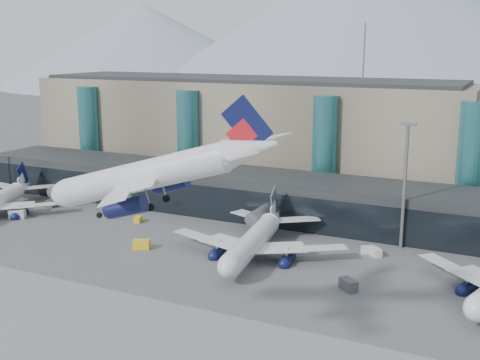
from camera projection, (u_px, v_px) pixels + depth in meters
name	position (u px, v px, depth m)	size (l,w,h in m)	color
ground	(142.00, 313.00, 92.76)	(900.00, 900.00, 0.00)	#515154
runway_strip	(77.00, 357.00, 79.57)	(400.00, 40.00, 0.04)	slate
runway_markings	(77.00, 357.00, 79.57)	(128.00, 1.00, 0.02)	gold
concourse	(282.00, 197.00, 142.41)	(170.00, 27.00, 10.00)	black
terminal_main	(245.00, 130.00, 179.01)	(130.00, 30.00, 31.00)	gray
teal_towers	(253.00, 145.00, 161.05)	(116.40, 19.40, 46.00)	#286A71
mountain_ridge	(480.00, 36.00, 409.92)	(910.00, 400.00, 110.00)	gray
lightmast_mid	(405.00, 179.00, 119.10)	(3.00, 1.20, 25.60)	slate
hero_jet	(165.00, 165.00, 69.46)	(31.08, 31.14, 10.10)	silver
jet_parked_left	(0.00, 195.00, 147.43)	(33.71, 35.69, 11.47)	silver
jet_parked_mid	(257.00, 231.00, 118.26)	(37.26, 37.28, 12.10)	silver
veh_a	(17.00, 214.00, 142.85)	(3.65, 2.05, 2.05)	silver
veh_b	(138.00, 219.00, 139.69)	(2.34, 1.44, 1.35)	gold
veh_c	(348.00, 285.00, 101.16)	(3.40, 1.79, 1.89)	#454549
veh_d	(368.00, 250.00, 118.84)	(2.63, 1.41, 1.50)	silver
veh_f	(52.00, 203.00, 153.09)	(3.46, 1.83, 1.93)	#454549
veh_g	(376.00, 252.00, 117.36)	(2.68, 1.57, 1.57)	silver
veh_h	(141.00, 244.00, 121.51)	(3.36, 1.77, 1.86)	gold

